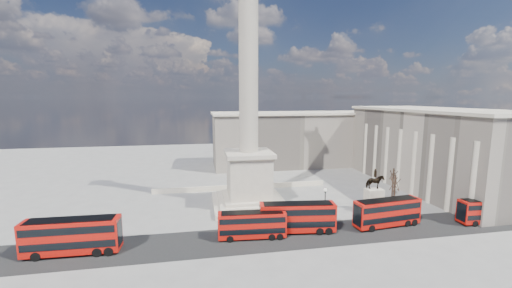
{
  "coord_description": "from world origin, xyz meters",
  "views": [
    {
      "loc": [
        -9.39,
        -53.94,
        21.2
      ],
      "look_at": [
        0.55,
        0.24,
        12.96
      ],
      "focal_mm": 22.0,
      "sensor_mm": 36.0,
      "label": 1
    }
  ],
  "objects_px": {
    "pedestrian_walking": "(409,209)",
    "red_bus_a": "(253,225)",
    "red_bus_c": "(387,212)",
    "pedestrian_standing": "(389,215)",
    "victorian_lamp": "(325,202)",
    "red_bus_b": "(298,217)",
    "pedestrian_crossing": "(277,213)",
    "red_bus_d": "(489,210)",
    "nelsons_column": "(249,141)",
    "red_bus_e": "(73,236)",
    "equestrian_statue": "(374,197)"
  },
  "relations": [
    {
      "from": "nelsons_column",
      "to": "pedestrian_walking",
      "type": "distance_m",
      "value": 32.29
    },
    {
      "from": "red_bus_e",
      "to": "equestrian_statue",
      "type": "distance_m",
      "value": 49.65
    },
    {
      "from": "nelsons_column",
      "to": "red_bus_c",
      "type": "relative_size",
      "value": 4.3
    },
    {
      "from": "red_bus_b",
      "to": "pedestrian_standing",
      "type": "xyz_separation_m",
      "value": [
        17.49,
        2.32,
        -1.76
      ]
    },
    {
      "from": "red_bus_e",
      "to": "pedestrian_standing",
      "type": "height_order",
      "value": "red_bus_e"
    },
    {
      "from": "red_bus_d",
      "to": "pedestrian_crossing",
      "type": "relative_size",
      "value": 6.05
    },
    {
      "from": "victorian_lamp",
      "to": "pedestrian_walking",
      "type": "xyz_separation_m",
      "value": [
        16.95,
        1.06,
        -2.63
      ]
    },
    {
      "from": "pedestrian_walking",
      "to": "red_bus_b",
      "type": "bearing_deg",
      "value": -179.16
    },
    {
      "from": "red_bus_a",
      "to": "victorian_lamp",
      "type": "distance_m",
      "value": 13.89
    },
    {
      "from": "nelsons_column",
      "to": "pedestrian_crossing",
      "type": "height_order",
      "value": "nelsons_column"
    },
    {
      "from": "pedestrian_walking",
      "to": "pedestrian_standing",
      "type": "bearing_deg",
      "value": -169.45
    },
    {
      "from": "red_bus_a",
      "to": "red_bus_d",
      "type": "height_order",
      "value": "red_bus_d"
    },
    {
      "from": "red_bus_b",
      "to": "red_bus_e",
      "type": "distance_m",
      "value": 32.2
    },
    {
      "from": "red_bus_d",
      "to": "pedestrian_standing",
      "type": "bearing_deg",
      "value": 165.75
    },
    {
      "from": "nelsons_column",
      "to": "red_bus_c",
      "type": "bearing_deg",
      "value": -34.22
    },
    {
      "from": "red_bus_e",
      "to": "pedestrian_crossing",
      "type": "relative_size",
      "value": 7.17
    },
    {
      "from": "red_bus_a",
      "to": "red_bus_b",
      "type": "bearing_deg",
      "value": 10.44
    },
    {
      "from": "victorian_lamp",
      "to": "red_bus_d",
      "type": "bearing_deg",
      "value": -11.38
    },
    {
      "from": "red_bus_c",
      "to": "victorian_lamp",
      "type": "relative_size",
      "value": 1.96
    },
    {
      "from": "victorian_lamp",
      "to": "pedestrian_walking",
      "type": "bearing_deg",
      "value": 3.59
    },
    {
      "from": "red_bus_b",
      "to": "red_bus_d",
      "type": "bearing_deg",
      "value": 2.9
    },
    {
      "from": "red_bus_a",
      "to": "red_bus_c",
      "type": "relative_size",
      "value": 0.89
    },
    {
      "from": "red_bus_c",
      "to": "victorian_lamp",
      "type": "height_order",
      "value": "victorian_lamp"
    },
    {
      "from": "red_bus_e",
      "to": "equestrian_statue",
      "type": "xyz_separation_m",
      "value": [
        49.07,
        7.56,
        0.2
      ]
    },
    {
      "from": "red_bus_e",
      "to": "equestrian_statue",
      "type": "height_order",
      "value": "equestrian_statue"
    },
    {
      "from": "red_bus_e",
      "to": "victorian_lamp",
      "type": "xyz_separation_m",
      "value": [
        38.03,
        4.4,
        0.87
      ]
    },
    {
      "from": "red_bus_c",
      "to": "red_bus_e",
      "type": "distance_m",
      "value": 47.48
    },
    {
      "from": "red_bus_b",
      "to": "equestrian_statue",
      "type": "relative_size",
      "value": 1.48
    },
    {
      "from": "nelsons_column",
      "to": "pedestrian_standing",
      "type": "bearing_deg",
      "value": -26.48
    },
    {
      "from": "red_bus_c",
      "to": "nelsons_column",
      "type": "bearing_deg",
      "value": 139.48
    },
    {
      "from": "red_bus_d",
      "to": "pedestrian_crossing",
      "type": "bearing_deg",
      "value": 168.32
    },
    {
      "from": "red_bus_c",
      "to": "pedestrian_crossing",
      "type": "xyz_separation_m",
      "value": [
        -17.14,
        6.71,
        -1.56
      ]
    },
    {
      "from": "pedestrian_walking",
      "to": "red_bus_e",
      "type": "bearing_deg",
      "value": 175.87
    },
    {
      "from": "equestrian_statue",
      "to": "pedestrian_crossing",
      "type": "bearing_deg",
      "value": -179.8
    },
    {
      "from": "red_bus_d",
      "to": "red_bus_c",
      "type": "bearing_deg",
      "value": 176.12
    },
    {
      "from": "red_bus_d",
      "to": "pedestrian_standing",
      "type": "xyz_separation_m",
      "value": [
        -15.56,
        4.57,
        -1.44
      ]
    },
    {
      "from": "pedestrian_walking",
      "to": "red_bus_a",
      "type": "bearing_deg",
      "value": 179.74
    },
    {
      "from": "equestrian_statue",
      "to": "pedestrian_standing",
      "type": "distance_m",
      "value": 4.6
    },
    {
      "from": "pedestrian_walking",
      "to": "pedestrian_crossing",
      "type": "relative_size",
      "value": 1.0
    },
    {
      "from": "red_bus_c",
      "to": "red_bus_e",
      "type": "relative_size",
      "value": 0.94
    },
    {
      "from": "equestrian_statue",
      "to": "nelsons_column",
      "type": "bearing_deg",
      "value": 161.71
    },
    {
      "from": "red_bus_c",
      "to": "pedestrian_standing",
      "type": "bearing_deg",
      "value": 44.61
    },
    {
      "from": "red_bus_b",
      "to": "red_bus_e",
      "type": "bearing_deg",
      "value": -171.11
    },
    {
      "from": "red_bus_e",
      "to": "pedestrian_walking",
      "type": "height_order",
      "value": "red_bus_e"
    },
    {
      "from": "red_bus_a",
      "to": "red_bus_b",
      "type": "distance_m",
      "value": 7.43
    },
    {
      "from": "red_bus_b",
      "to": "pedestrian_walking",
      "type": "distance_m",
      "value": 23.26
    },
    {
      "from": "red_bus_a",
      "to": "red_bus_b",
      "type": "xyz_separation_m",
      "value": [
        7.38,
        0.79,
        0.35
      ]
    },
    {
      "from": "pedestrian_crossing",
      "to": "victorian_lamp",
      "type": "bearing_deg",
      "value": -166.19
    },
    {
      "from": "red_bus_e",
      "to": "pedestrian_standing",
      "type": "bearing_deg",
      "value": 5.48
    },
    {
      "from": "pedestrian_walking",
      "to": "red_bus_d",
      "type": "bearing_deg",
      "value": -42.34
    }
  ]
}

